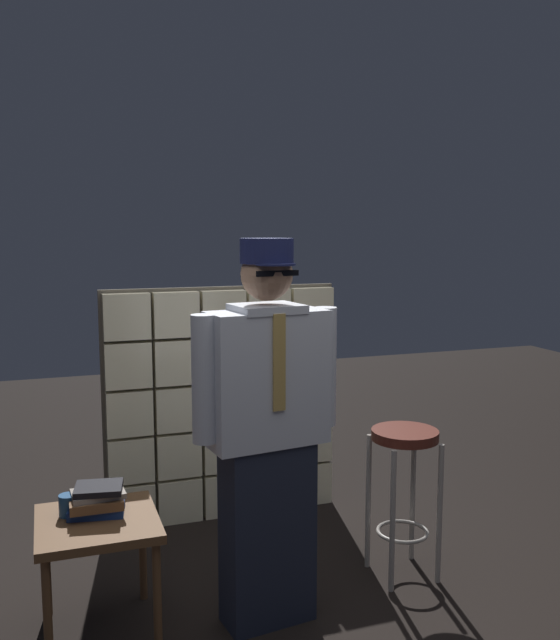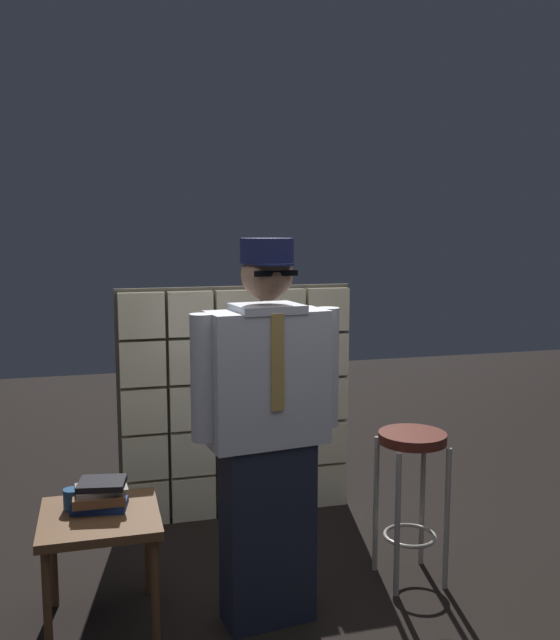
% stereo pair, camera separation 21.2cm
% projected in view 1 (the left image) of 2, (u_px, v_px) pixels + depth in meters
% --- Properties ---
extents(glass_block_wall, '(1.46, 0.10, 1.46)m').
position_uv_depth(glass_block_wall, '(224.00, 405.00, 4.24)').
color(glass_block_wall, beige).
rests_on(glass_block_wall, ground).
extents(standing_person, '(0.70, 0.33, 1.75)m').
position_uv_depth(standing_person, '(267.00, 428.00, 3.05)').
color(standing_person, '#1E2333').
rests_on(standing_person, ground).
extents(bar_stool, '(0.34, 0.34, 0.77)m').
position_uv_depth(bar_stool, '(404.00, 467.00, 3.51)').
color(bar_stool, '#592319').
rests_on(bar_stool, ground).
extents(side_table, '(0.52, 0.52, 0.53)m').
position_uv_depth(side_table, '(98.00, 534.00, 3.01)').
color(side_table, brown).
rests_on(side_table, ground).
extents(book_stack, '(0.26, 0.20, 0.13)m').
position_uv_depth(book_stack, '(97.00, 500.00, 3.04)').
color(book_stack, navy).
rests_on(book_stack, side_table).
extents(coffee_mug, '(0.13, 0.08, 0.09)m').
position_uv_depth(coffee_mug, '(69.00, 505.00, 3.03)').
color(coffee_mug, navy).
rests_on(coffee_mug, side_table).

